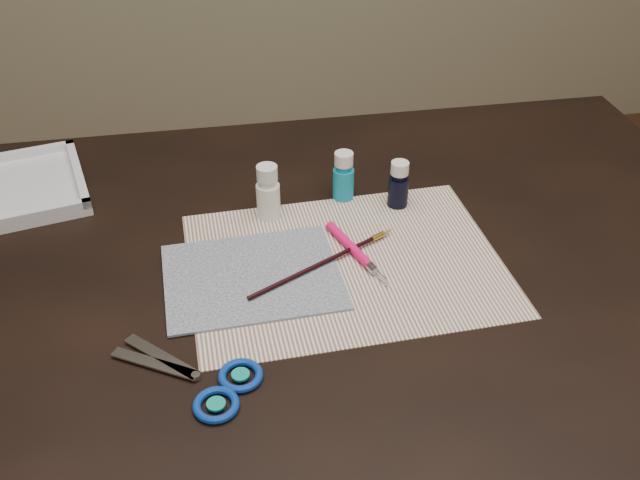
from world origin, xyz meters
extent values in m
cube|color=black|center=(0.00, 0.00, 0.38)|extent=(1.30, 0.90, 0.75)
cube|color=white|center=(0.04, 0.01, 0.75)|extent=(0.44, 0.34, 0.00)
cube|color=#142037|center=(-0.09, 0.00, 0.75)|extent=(0.24, 0.20, 0.00)
cylinder|color=white|center=(-0.05, 0.14, 0.79)|extent=(0.05, 0.05, 0.09)
cylinder|color=#118EB0|center=(0.07, 0.17, 0.79)|extent=(0.04, 0.04, 0.08)
cylinder|color=black|center=(0.14, 0.14, 0.79)|extent=(0.04, 0.04, 0.08)
cube|color=silver|center=(-0.44, 0.27, 0.76)|extent=(0.25, 0.25, 0.03)
camera|label=1|loc=(-0.13, -0.75, 1.35)|focal=40.00mm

